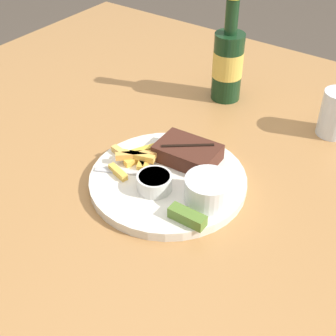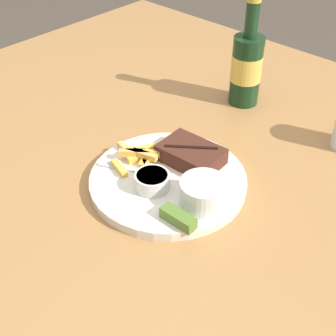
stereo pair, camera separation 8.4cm
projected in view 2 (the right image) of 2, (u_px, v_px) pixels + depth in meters
dining_table at (168, 207)px, 0.90m from camera, size 1.51×1.36×0.72m
dinner_plate at (168, 180)px, 0.85m from camera, size 0.29×0.29×0.02m
steak_portion at (190, 154)px, 0.88m from camera, size 0.12×0.09×0.03m
fries_pile at (140, 156)px, 0.88m from camera, size 0.12×0.12×0.02m
coleslaw_cup at (204, 192)px, 0.78m from camera, size 0.08×0.08×0.05m
dipping_sauce_cup at (154, 182)px, 0.81m from camera, size 0.06×0.06×0.03m
pickle_spear at (178, 218)px, 0.75m from camera, size 0.06×0.02×0.02m
fork_utensil at (129, 169)px, 0.86m from camera, size 0.12×0.07×0.00m
beer_bottle at (247, 66)px, 1.04m from camera, size 0.07×0.07×0.25m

